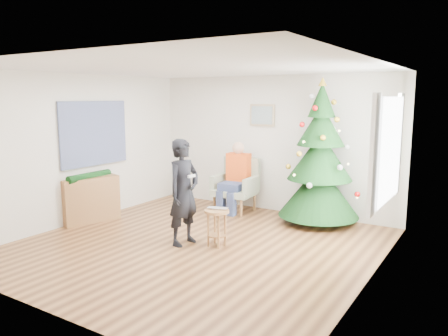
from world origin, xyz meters
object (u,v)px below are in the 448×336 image
Objects in this scene: christmas_tree at (320,159)px; standing_man at (184,192)px; console at (91,200)px; stool at (217,227)px; armchair at (236,191)px.

christmas_tree reaches higher than standing_man.
stool is at bearing 19.55° from console.
christmas_tree reaches higher than stool.
stool is at bearing -71.44° from armchair.
standing_man is at bearing -85.12° from armchair.
standing_man is (-0.47, -0.17, 0.51)m from stool.
stool is 2.60m from console.
console is at bearing -177.52° from stool.
christmas_tree reaches higher than armchair.
console is (-3.44, -2.09, -0.74)m from christmas_tree.
christmas_tree is 2.54m from standing_man.
christmas_tree is at bearing 48.28° from console.
armchair is at bearing 112.62° from stool.
christmas_tree is 1.59× the size of standing_man.
stool is 0.72m from standing_man.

